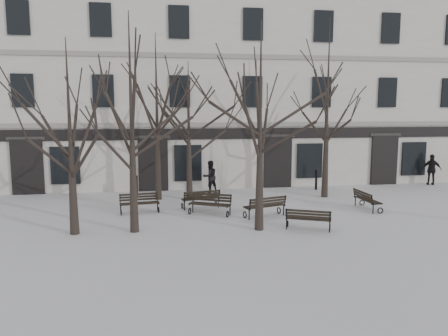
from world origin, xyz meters
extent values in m
plane|color=silver|center=(0.00, 0.00, 0.00)|extent=(100.00, 100.00, 0.00)
cube|color=silver|center=(0.00, 13.00, 5.50)|extent=(40.00, 10.00, 11.00)
cube|color=gray|center=(0.00, 7.97, 3.60)|extent=(40.00, 0.12, 0.25)
cube|color=gray|center=(0.00, 7.97, 7.30)|extent=(40.00, 0.12, 0.25)
cube|color=black|center=(0.00, 7.96, 3.10)|extent=(40.00, 0.10, 0.60)
cube|color=black|center=(-10.00, 7.94, 1.45)|extent=(1.60, 0.22, 2.90)
cube|color=#2D2B28|center=(-10.00, 7.90, 2.95)|extent=(1.90, 0.08, 0.18)
cube|color=black|center=(-8.10, 7.95, 1.50)|extent=(1.50, 0.14, 2.00)
cube|color=black|center=(-3.50, 7.94, 1.45)|extent=(1.60, 0.22, 2.90)
cube|color=#2D2B28|center=(-3.50, 7.90, 2.95)|extent=(1.90, 0.08, 0.18)
cube|color=black|center=(-1.60, 7.95, 1.50)|extent=(1.50, 0.14, 2.00)
cube|color=black|center=(3.50, 7.94, 1.45)|extent=(1.60, 0.22, 2.90)
cube|color=#2D2B28|center=(3.50, 7.90, 2.95)|extent=(1.90, 0.08, 0.18)
cube|color=black|center=(5.40, 7.95, 1.50)|extent=(1.50, 0.14, 2.00)
cube|color=black|center=(10.00, 7.94, 1.45)|extent=(1.60, 0.22, 2.90)
cube|color=#2D2B28|center=(10.00, 7.90, 2.95)|extent=(1.90, 0.08, 0.18)
cube|color=black|center=(11.90, 7.95, 1.50)|extent=(1.50, 0.14, 2.00)
cube|color=black|center=(-10.00, 7.95, 5.40)|extent=(1.10, 0.14, 1.70)
cube|color=black|center=(-10.00, 7.95, 9.00)|extent=(1.10, 0.14, 1.70)
cube|color=black|center=(-6.00, 7.95, 5.40)|extent=(1.10, 0.14, 1.70)
cube|color=black|center=(-6.00, 7.95, 9.00)|extent=(1.10, 0.14, 1.70)
cube|color=black|center=(-2.00, 7.95, 5.40)|extent=(1.10, 0.14, 1.70)
cube|color=black|center=(-2.00, 7.95, 9.00)|extent=(1.10, 0.14, 1.70)
cube|color=black|center=(2.00, 7.95, 5.40)|extent=(1.10, 0.14, 1.70)
cube|color=black|center=(2.00, 7.95, 9.00)|extent=(1.10, 0.14, 1.70)
cube|color=black|center=(6.00, 7.95, 5.40)|extent=(1.10, 0.14, 1.70)
cube|color=black|center=(6.00, 7.95, 9.00)|extent=(1.10, 0.14, 1.70)
cube|color=black|center=(10.00, 7.95, 5.40)|extent=(1.10, 0.14, 1.70)
cube|color=black|center=(10.00, 7.95, 9.00)|extent=(1.10, 0.14, 1.70)
cone|color=black|center=(-6.28, 0.02, 1.46)|extent=(0.34, 0.34, 2.91)
cone|color=black|center=(-4.15, -0.01, 1.65)|extent=(0.34, 0.34, 3.31)
cone|color=black|center=(0.46, -0.44, 1.60)|extent=(0.34, 0.34, 3.20)
cone|color=black|center=(-3.24, 5.62, 1.69)|extent=(0.34, 0.34, 3.39)
cone|color=black|center=(-1.72, 5.36, 1.41)|extent=(0.34, 0.34, 2.83)
cone|color=black|center=(5.16, 4.94, 1.86)|extent=(0.34, 0.34, 3.71)
torus|color=black|center=(-4.83, 2.57, 0.13)|extent=(0.08, 0.28, 0.27)
cylinder|color=black|center=(-4.88, 2.91, 0.21)|extent=(0.05, 0.05, 0.42)
cube|color=black|center=(-4.86, 2.74, 0.42)|extent=(0.11, 0.52, 0.05)
torus|color=black|center=(-3.25, 2.78, 0.13)|extent=(0.08, 0.28, 0.27)
cylinder|color=black|center=(-3.30, 3.11, 0.21)|extent=(0.05, 0.05, 0.42)
cube|color=black|center=(-3.28, 2.95, 0.42)|extent=(0.11, 0.52, 0.05)
cube|color=black|center=(-4.04, 2.64, 0.44)|extent=(1.68, 0.30, 0.03)
cube|color=black|center=(-4.06, 2.77, 0.44)|extent=(1.68, 0.30, 0.03)
cube|color=black|center=(-4.07, 2.90, 0.44)|extent=(1.68, 0.30, 0.03)
cube|color=black|center=(-4.09, 3.03, 0.44)|extent=(1.68, 0.30, 0.03)
cube|color=black|center=(-4.10, 3.07, 0.56)|extent=(1.68, 0.25, 0.08)
cube|color=black|center=(-4.10, 3.09, 0.67)|extent=(1.68, 0.25, 0.08)
cube|color=black|center=(-4.10, 3.11, 0.79)|extent=(1.68, 0.25, 0.08)
cylinder|color=black|center=(-4.89, 2.98, 0.61)|extent=(0.05, 0.14, 0.47)
cylinder|color=black|center=(-3.31, 3.19, 0.61)|extent=(0.05, 0.14, 0.47)
torus|color=black|center=(1.88, 1.86, 0.14)|extent=(0.14, 0.29, 0.29)
cylinder|color=black|center=(1.99, 1.52, 0.22)|extent=(0.05, 0.05, 0.45)
cube|color=black|center=(1.94, 1.69, 0.45)|extent=(0.22, 0.53, 0.05)
torus|color=black|center=(0.28, 1.34, 0.14)|extent=(0.14, 0.29, 0.29)
cylinder|color=black|center=(0.39, 1.00, 0.22)|extent=(0.05, 0.05, 0.45)
cube|color=black|center=(0.33, 1.17, 0.45)|extent=(0.22, 0.53, 0.05)
cube|color=black|center=(1.07, 1.64, 0.47)|extent=(1.73, 0.64, 0.03)
cube|color=black|center=(1.11, 1.51, 0.47)|extent=(1.73, 0.64, 0.03)
cube|color=black|center=(1.15, 1.38, 0.47)|extent=(1.73, 0.64, 0.03)
cube|color=black|center=(1.19, 1.24, 0.47)|extent=(1.73, 0.64, 0.03)
cube|color=black|center=(1.21, 1.21, 0.60)|extent=(1.71, 0.58, 0.09)
cube|color=black|center=(1.21, 1.19, 0.71)|extent=(1.71, 0.58, 0.09)
cube|color=black|center=(1.22, 1.17, 0.83)|extent=(1.71, 0.58, 0.09)
cylinder|color=black|center=(2.01, 1.45, 0.65)|extent=(0.08, 0.15, 0.49)
cylinder|color=black|center=(0.41, 0.93, 0.65)|extent=(0.08, 0.15, 0.49)
torus|color=black|center=(3.06, -0.92, 0.13)|extent=(0.15, 0.26, 0.27)
cylinder|color=black|center=(2.92, -1.23, 0.21)|extent=(0.05, 0.05, 0.42)
cube|color=black|center=(2.99, -1.07, 0.42)|extent=(0.25, 0.48, 0.05)
torus|color=black|center=(1.62, -0.28, 0.13)|extent=(0.15, 0.26, 0.27)
cylinder|color=black|center=(1.48, -0.59, 0.21)|extent=(0.05, 0.05, 0.42)
cube|color=black|center=(1.55, -0.43, 0.42)|extent=(0.25, 0.48, 0.05)
cube|color=black|center=(2.35, -0.57, 0.44)|extent=(1.56, 0.75, 0.03)
cube|color=black|center=(2.30, -0.69, 0.44)|extent=(1.56, 0.75, 0.03)
cube|color=black|center=(2.25, -0.81, 0.44)|extent=(1.56, 0.75, 0.03)
cube|color=black|center=(2.19, -0.92, 0.44)|extent=(1.56, 0.75, 0.03)
cube|color=black|center=(2.18, -0.96, 0.56)|extent=(1.54, 0.71, 0.08)
cube|color=black|center=(2.17, -0.98, 0.67)|extent=(1.54, 0.71, 0.08)
cube|color=black|center=(2.16, -0.99, 0.78)|extent=(1.54, 0.71, 0.08)
cylinder|color=black|center=(2.89, -1.29, 0.60)|extent=(0.09, 0.14, 0.46)
cylinder|color=black|center=(1.45, -0.65, 0.60)|extent=(0.09, 0.14, 0.46)
torus|color=black|center=(-1.94, 2.30, 0.14)|extent=(0.17, 0.28, 0.29)
cylinder|color=black|center=(-1.78, 2.62, 0.22)|extent=(0.05, 0.05, 0.45)
cube|color=black|center=(-1.86, 2.46, 0.45)|extent=(0.29, 0.51, 0.05)
torus|color=black|center=(-0.42, 1.55, 0.14)|extent=(0.17, 0.28, 0.29)
cylinder|color=black|center=(-0.26, 1.87, 0.22)|extent=(0.05, 0.05, 0.45)
cube|color=black|center=(-0.34, 1.71, 0.45)|extent=(0.29, 0.51, 0.05)
cube|color=black|center=(-1.20, 1.89, 0.47)|extent=(1.65, 0.88, 0.03)
cube|color=black|center=(-1.13, 2.01, 0.47)|extent=(1.65, 0.88, 0.03)
cube|color=black|center=(-1.07, 2.14, 0.47)|extent=(1.65, 0.88, 0.03)
cube|color=black|center=(-1.01, 2.26, 0.47)|extent=(1.65, 0.88, 0.03)
cube|color=black|center=(-0.99, 2.30, 0.60)|extent=(1.62, 0.83, 0.09)
cube|color=black|center=(-0.98, 2.32, 0.72)|extent=(1.62, 0.83, 0.09)
cube|color=black|center=(-0.97, 2.34, 0.84)|extent=(1.62, 0.83, 0.09)
cylinder|color=black|center=(-1.74, 2.69, 0.65)|extent=(0.10, 0.15, 0.50)
cylinder|color=black|center=(-0.22, 1.94, 0.65)|extent=(0.10, 0.15, 0.50)
torus|color=black|center=(-0.61, 3.74, 0.13)|extent=(0.11, 0.28, 0.28)
cylinder|color=black|center=(-0.54, 3.40, 0.21)|extent=(0.05, 0.05, 0.43)
cube|color=black|center=(-0.57, 3.57, 0.43)|extent=(0.16, 0.52, 0.05)
torus|color=black|center=(-2.20, 3.39, 0.13)|extent=(0.11, 0.28, 0.28)
cylinder|color=black|center=(-2.12, 3.05, 0.21)|extent=(0.05, 0.05, 0.43)
cube|color=black|center=(-2.16, 3.22, 0.43)|extent=(0.16, 0.52, 0.05)
cube|color=black|center=(-1.41, 3.60, 0.45)|extent=(1.70, 0.46, 0.03)
cube|color=black|center=(-1.38, 3.47, 0.45)|extent=(1.70, 0.46, 0.03)
cube|color=black|center=(-1.35, 3.34, 0.45)|extent=(1.70, 0.46, 0.03)
cube|color=black|center=(-1.32, 3.21, 0.45)|extent=(1.70, 0.46, 0.03)
cube|color=black|center=(-1.32, 3.17, 0.57)|extent=(1.68, 0.41, 0.09)
cube|color=black|center=(-1.31, 3.15, 0.69)|extent=(1.68, 0.41, 0.09)
cube|color=black|center=(-1.31, 3.13, 0.80)|extent=(1.68, 0.41, 0.09)
cylinder|color=black|center=(-0.52, 3.33, 0.62)|extent=(0.07, 0.14, 0.47)
cylinder|color=black|center=(-2.10, 2.98, 0.62)|extent=(0.07, 0.14, 0.47)
torus|color=black|center=(6.21, 1.19, 0.13)|extent=(0.28, 0.06, 0.27)
cylinder|color=black|center=(5.87, 1.18, 0.21)|extent=(0.05, 0.05, 0.43)
cube|color=black|center=(6.04, 1.19, 0.43)|extent=(0.52, 0.06, 0.05)
torus|color=black|center=(6.16, 2.80, 0.13)|extent=(0.28, 0.06, 0.27)
cylinder|color=black|center=(5.82, 2.79, 0.21)|extent=(0.05, 0.05, 0.43)
cube|color=black|center=(5.99, 2.80, 0.43)|extent=(0.52, 0.06, 0.05)
cube|color=black|center=(6.22, 2.00, 0.45)|extent=(0.14, 1.71, 0.03)
cube|color=black|center=(6.09, 2.00, 0.45)|extent=(0.14, 1.71, 0.03)
cube|color=black|center=(5.96, 1.99, 0.45)|extent=(0.14, 1.71, 0.03)
cube|color=black|center=(5.83, 1.99, 0.45)|extent=(0.14, 1.71, 0.03)
cube|color=black|center=(5.79, 1.99, 0.57)|extent=(0.08, 1.71, 0.09)
cube|color=black|center=(5.77, 1.99, 0.68)|extent=(0.08, 1.71, 0.09)
cube|color=black|center=(5.75, 1.99, 0.80)|extent=(0.08, 1.71, 0.09)
cylinder|color=black|center=(5.79, 1.18, 0.62)|extent=(0.14, 0.04, 0.47)
cylinder|color=black|center=(5.75, 2.79, 0.62)|extent=(0.14, 0.04, 0.47)
cylinder|color=black|center=(-4.34, 6.35, 0.52)|extent=(0.12, 0.12, 1.03)
sphere|color=black|center=(-4.34, 6.35, 1.05)|extent=(0.14, 0.14, 0.14)
cylinder|color=black|center=(5.43, 6.87, 0.52)|extent=(0.12, 0.12, 1.04)
sphere|color=black|center=(5.43, 6.87, 1.06)|extent=(0.15, 0.15, 0.15)
imported|color=black|center=(-0.50, 7.04, 0.00)|extent=(1.02, 0.91, 1.72)
imported|color=black|center=(12.70, 7.31, 0.00)|extent=(1.15, 0.83, 1.82)
camera|label=1|loc=(-3.24, -15.95, 4.56)|focal=35.00mm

